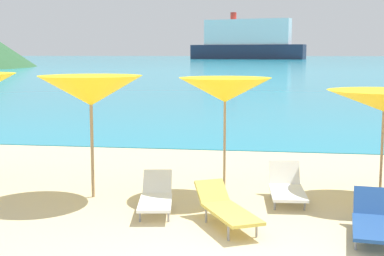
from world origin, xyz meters
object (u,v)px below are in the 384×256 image
Objects in this scene: cruise_ship at (247,42)px; lounge_chair_2 at (373,221)px; umbrella_3 at (384,101)px; umbrella_1 at (91,91)px; lounge_chair_3 at (226,208)px; lounge_chair_4 at (287,187)px; umbrella_2 at (225,90)px; lounge_chair_0 at (156,196)px.

lounge_chair_2 is at bearing -72.24° from cruise_ship.
umbrella_3 is 2.88m from lounge_chair_2.
umbrella_1 is 224.57m from cruise_ship.
lounge_chair_2 is 0.03× the size of cruise_ship.
lounge_chair_3 is 226.13m from cruise_ship.
umbrella_1 is at bearing 179.28° from lounge_chair_4.
lounge_chair_4 is (0.96, 1.63, -0.03)m from lounge_chair_3.
umbrella_2 is 1.50× the size of lounge_chair_4.
cruise_ship reaches higher than lounge_chair_0.
lounge_chair_2 is (3.42, -0.82, -0.02)m from lounge_chair_0.
umbrella_3 is at bearing 3.74° from umbrella_2.
umbrella_1 reaches higher than umbrella_2.
lounge_chair_2 is 0.97× the size of lounge_chair_3.
umbrella_1 reaches higher than lounge_chair_0.
umbrella_1 is 1.02× the size of umbrella_2.
umbrella_1 is 2.49m from umbrella_2.
umbrella_3 is 1.34× the size of lounge_chair_3.
lounge_chair_2 is 226.44m from cruise_ship.
lounge_chair_0 is at bearing -160.29° from lounge_chair_4.
umbrella_2 is 2.63m from lounge_chair_3.
umbrella_2 is 1.37× the size of lounge_chair_0.
lounge_chair_0 is at bearing -158.60° from umbrella_3.
umbrella_3 is at bearing 10.96° from lounge_chair_3.
lounge_chair_0 is (-1.04, -1.36, -1.72)m from umbrella_2.
umbrella_2 reaches higher than lounge_chair_3.
lounge_chair_4 is (-1.74, -0.56, -1.55)m from umbrella_3.
umbrella_2 is at bearing 43.13° from lounge_chair_0.
lounge_chair_3 is at bearing -177.91° from lounge_chair_2.
lounge_chair_3 is at bearing -27.97° from umbrella_1.
umbrella_3 reaches higher than lounge_chair_4.
umbrella_3 is 3.78m from lounge_chair_3.
umbrella_2 is (2.41, 0.60, -0.00)m from umbrella_1.
lounge_chair_4 is at bearing -162.27° from umbrella_3.
cruise_ship reaches higher than lounge_chair_2.
umbrella_2 is at bearing 68.13° from lounge_chair_3.
cruise_ship is (-13.95, 225.90, 7.10)m from lounge_chair_2.
lounge_chair_4 is (-1.21, 1.82, 0.01)m from lounge_chair_2.
umbrella_3 is at bearing 11.94° from lounge_chair_0.
lounge_chair_2 is (-0.53, -2.37, -1.55)m from umbrella_3.
lounge_chair_3 is (2.63, -1.40, -1.70)m from umbrella_1.
lounge_chair_3 is (-2.17, 0.19, 0.04)m from lounge_chair_2.
lounge_chair_2 is (4.80, -1.58, -1.74)m from umbrella_1.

